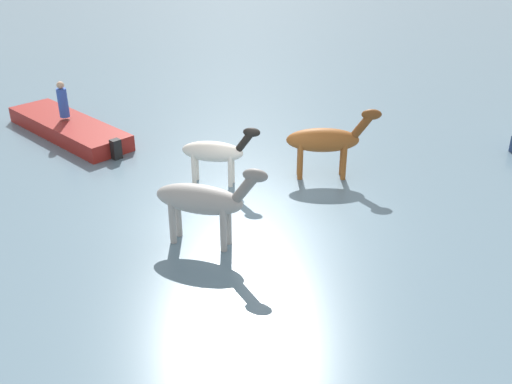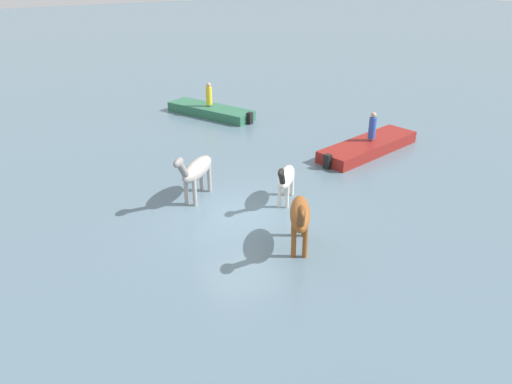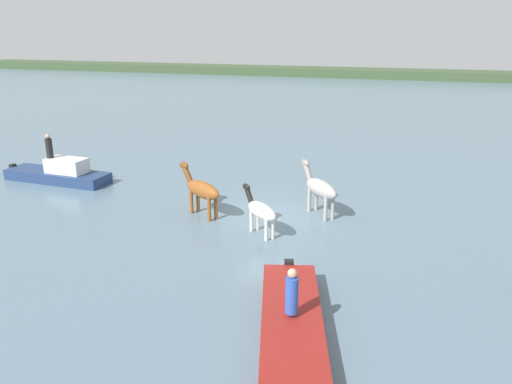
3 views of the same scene
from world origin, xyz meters
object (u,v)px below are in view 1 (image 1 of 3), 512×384
(horse_gray_outer, at_px, (215,152))
(horse_dun_straggler, at_px, (326,140))
(horse_dark_mare, at_px, (203,200))
(boat_motor_center, at_px, (69,130))
(person_boatman_standing, at_px, (63,101))

(horse_gray_outer, xyz_separation_m, horse_dun_straggler, (-2.82, 1.20, 0.17))
(horse_gray_outer, distance_m, horse_dark_mare, 3.19)
(horse_dun_straggler, height_order, boat_motor_center, horse_dun_straggler)
(horse_gray_outer, relative_size, boat_motor_center, 0.33)
(horse_gray_outer, bearing_deg, horse_dun_straggler, 18.00)
(horse_dark_mare, relative_size, person_boatman_standing, 1.85)
(horse_gray_outer, height_order, horse_dun_straggler, horse_dun_straggler)
(boat_motor_center, bearing_deg, horse_dun_straggler, -157.31)
(horse_dun_straggler, relative_size, boat_motor_center, 0.43)
(horse_dark_mare, distance_m, boat_motor_center, 8.53)
(horse_dun_straggler, xyz_separation_m, horse_dark_mare, (4.52, 1.49, 0.02))
(horse_gray_outer, height_order, boat_motor_center, horse_gray_outer)
(boat_motor_center, bearing_deg, person_boatman_standing, -5.18)
(horse_dun_straggler, xyz_separation_m, boat_motor_center, (5.33, -6.95, -0.93))
(horse_dark_mare, xyz_separation_m, person_boatman_standing, (0.84, -8.61, 0.04))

